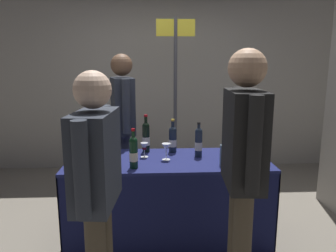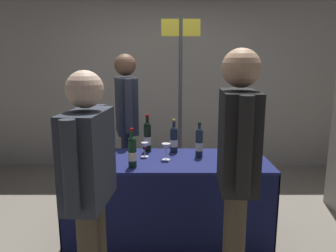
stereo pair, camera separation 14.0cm
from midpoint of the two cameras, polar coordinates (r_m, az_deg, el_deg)
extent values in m
plane|color=gray|center=(3.17, -1.34, -18.99)|extent=(12.00, 12.00, 0.00)
cube|color=#9E998E|center=(4.88, -2.14, 9.17)|extent=(7.70, 0.12, 2.83)
cube|color=#191E51|center=(2.87, -1.41, -6.13)|extent=(1.76, 0.71, 0.02)
cube|color=#141942|center=(2.69, -1.16, -16.07)|extent=(1.76, 0.01, 0.73)
cube|color=#141942|center=(3.33, -1.54, -10.51)|extent=(1.76, 0.01, 0.73)
cube|color=#141942|center=(3.11, -18.11, -12.72)|extent=(0.01, 0.71, 0.73)
cube|color=#141942|center=(3.15, 15.12, -12.23)|extent=(0.01, 0.71, 0.73)
cylinder|color=black|center=(2.97, -11.64, -3.25)|extent=(0.08, 0.08, 0.23)
sphere|color=black|center=(2.95, -11.73, -1.13)|extent=(0.08, 0.08, 0.08)
cylinder|color=black|center=(2.94, -11.76, -0.42)|extent=(0.03, 0.03, 0.07)
cylinder|color=black|center=(2.93, -11.80, 0.47)|extent=(0.04, 0.04, 0.02)
cylinder|color=beige|center=(2.98, -11.63, -3.58)|extent=(0.08, 0.08, 0.07)
cylinder|color=black|center=(2.63, -7.62, -5.03)|extent=(0.07, 0.07, 0.23)
sphere|color=black|center=(2.60, -7.69, -2.64)|extent=(0.07, 0.07, 0.07)
cylinder|color=black|center=(2.59, -7.71, -1.76)|extent=(0.03, 0.03, 0.08)
cylinder|color=maroon|center=(2.58, -7.74, -0.68)|extent=(0.03, 0.03, 0.02)
cylinder|color=beige|center=(2.64, -7.61, -5.40)|extent=(0.07, 0.07, 0.07)
cylinder|color=#192333|center=(2.92, 4.05, -3.22)|extent=(0.07, 0.07, 0.23)
sphere|color=#192333|center=(2.89, 4.08, -0.98)|extent=(0.06, 0.06, 0.06)
cylinder|color=#192333|center=(2.89, 4.09, -0.34)|extent=(0.03, 0.03, 0.07)
cylinder|color=black|center=(2.88, 4.10, 0.49)|extent=(0.03, 0.03, 0.02)
cylinder|color=beige|center=(2.92, 4.04, -3.57)|extent=(0.07, 0.07, 0.07)
cylinder|color=#192333|center=(3.06, -0.48, -2.72)|extent=(0.07, 0.07, 0.21)
sphere|color=#192333|center=(3.03, -0.49, -0.77)|extent=(0.07, 0.07, 0.07)
cylinder|color=#192333|center=(3.03, -0.49, 0.05)|extent=(0.03, 0.03, 0.09)
cylinder|color=#B7932D|center=(3.02, -0.49, 1.05)|extent=(0.03, 0.03, 0.02)
cylinder|color=beige|center=(3.06, -0.48, -3.02)|extent=(0.07, 0.07, 0.07)
cylinder|color=black|center=(3.08, -5.21, -2.30)|extent=(0.07, 0.07, 0.25)
sphere|color=black|center=(3.05, -5.25, -0.01)|extent=(0.07, 0.07, 0.07)
cylinder|color=black|center=(3.04, -5.27, 0.82)|extent=(0.03, 0.03, 0.09)
cylinder|color=maroon|center=(3.03, -5.28, 1.82)|extent=(0.03, 0.03, 0.02)
cylinder|color=beige|center=(3.08, -5.20, -2.66)|extent=(0.07, 0.07, 0.08)
cylinder|color=silver|center=(2.94, -5.55, -5.46)|extent=(0.07, 0.07, 0.00)
cylinder|color=silver|center=(2.93, -5.57, -4.85)|extent=(0.01, 0.01, 0.06)
cone|color=silver|center=(2.92, -5.59, -3.62)|extent=(0.07, 0.07, 0.07)
cylinder|color=#590C19|center=(2.92, -5.58, -3.97)|extent=(0.04, 0.04, 0.02)
cylinder|color=silver|center=(2.85, -1.74, -5.96)|extent=(0.07, 0.07, 0.00)
cylinder|color=silver|center=(2.84, -1.74, -5.17)|extent=(0.01, 0.01, 0.08)
cone|color=silver|center=(2.82, -1.75, -3.76)|extent=(0.08, 0.08, 0.07)
cylinder|color=silver|center=(2.83, -12.81, -6.39)|extent=(0.06, 0.06, 0.00)
cylinder|color=silver|center=(2.82, -12.84, -5.67)|extent=(0.01, 0.01, 0.07)
cone|color=silver|center=(2.80, -12.90, -4.39)|extent=(0.07, 0.07, 0.06)
cylinder|color=#590C19|center=(2.80, -12.88, -4.72)|extent=(0.04, 0.04, 0.01)
cylinder|color=slate|center=(2.70, 8.52, -5.15)|extent=(0.08, 0.08, 0.18)
cylinder|color=#38722D|center=(2.65, 8.89, -2.58)|extent=(0.04, 0.01, 0.26)
ellipsoid|color=gold|center=(2.63, 9.29, 0.17)|extent=(0.03, 0.03, 0.05)
cylinder|color=#38722D|center=(2.67, 8.77, -2.52)|extent=(0.01, 0.03, 0.26)
ellipsoid|color=pink|center=(2.65, 8.75, 0.23)|extent=(0.03, 0.03, 0.05)
cylinder|color=#38722D|center=(2.68, 8.56, -3.29)|extent=(0.02, 0.03, 0.18)
ellipsoid|color=pink|center=(2.67, 8.70, -1.33)|extent=(0.03, 0.03, 0.05)
cylinder|color=#38722D|center=(2.67, 8.43, -2.39)|extent=(0.01, 0.01, 0.26)
ellipsoid|color=#E05B1E|center=(2.65, 8.44, 0.39)|extent=(0.03, 0.03, 0.05)
cylinder|color=#38722D|center=(2.68, 8.57, -3.30)|extent=(0.03, 0.04, 0.18)
ellipsoid|color=gold|center=(2.64, 8.44, -1.49)|extent=(0.03, 0.03, 0.05)
cube|color=silver|center=(3.10, 10.88, -3.20)|extent=(0.01, 0.17, 0.16)
cylinder|color=#2D3347|center=(3.74, -8.97, -7.21)|extent=(0.12, 0.12, 0.84)
cylinder|color=#2D3347|center=(3.59, -8.65, -8.00)|extent=(0.12, 0.12, 0.84)
cube|color=#2D333D|center=(3.50, -9.17, 3.57)|extent=(0.30, 0.45, 0.59)
sphere|color=brown|center=(3.47, -9.39, 10.62)|extent=(0.23, 0.23, 0.23)
cylinder|color=#2D333D|center=(3.75, -9.65, 4.42)|extent=(0.08, 0.08, 0.55)
cylinder|color=#2D333D|center=(3.25, -8.64, 3.42)|extent=(0.08, 0.08, 0.55)
cube|color=#2D333D|center=(1.93, -14.73, -5.67)|extent=(0.25, 0.46, 0.55)
sphere|color=beige|center=(1.85, -15.35, 6.21)|extent=(0.21, 0.21, 0.21)
cylinder|color=#2D333D|center=(1.68, -17.42, -7.57)|extent=(0.08, 0.08, 0.51)
cylinder|color=#2D333D|center=(2.16, -12.71, -3.08)|extent=(0.08, 0.08, 0.51)
cylinder|color=#4C4233|center=(2.23, 10.98, -21.05)|extent=(0.12, 0.12, 0.84)
cylinder|color=#4C4233|center=(2.37, 10.28, -18.91)|extent=(0.12, 0.12, 0.84)
cube|color=black|center=(2.02, 11.36, -2.26)|extent=(0.24, 0.44, 0.59)
sphere|color=tan|center=(1.96, 11.86, 10.03)|extent=(0.23, 0.23, 0.23)
cylinder|color=black|center=(1.77, 12.82, -3.48)|extent=(0.08, 0.08, 0.55)
cylinder|color=black|center=(2.26, 10.27, -0.13)|extent=(0.08, 0.08, 0.55)
cylinder|color=#47474C|center=(3.96, 0.28, 3.45)|extent=(0.04, 0.04, 2.12)
cube|color=yellow|center=(3.94, 0.29, 16.99)|extent=(0.46, 0.02, 0.20)
camera|label=1|loc=(0.07, -91.44, -0.29)|focal=34.49mm
camera|label=2|loc=(0.07, 88.56, 0.29)|focal=34.49mm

